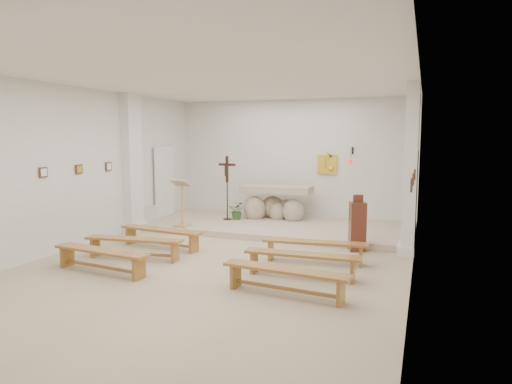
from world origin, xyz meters
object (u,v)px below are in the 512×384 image
at_px(altar, 275,205).
at_px(crucifix_stand, 227,183).
at_px(lectern, 182,203).
at_px(donation_pedestal, 357,226).
at_px(bench_left_second, 134,243).
at_px(bench_left_third, 101,255).
at_px(bench_right_second, 302,259).
at_px(bench_right_third, 285,275).
at_px(bench_right_front, 315,247).
at_px(bench_left_front, 161,234).

height_order(altar, crucifix_stand, crucifix_stand).
bearing_deg(lectern, altar, 47.28).
relative_size(altar, donation_pedestal, 1.64).
relative_size(bench_left_second, bench_left_third, 1.00).
relative_size(bench_right_second, bench_right_third, 0.99).
xyz_separation_m(altar, crucifix_stand, (-1.19, -0.63, 0.63)).
height_order(lectern, bench_left_second, lectern).
height_order(lectern, bench_right_third, lectern).
distance_m(bench_right_front, bench_right_second, 0.99).
height_order(crucifix_stand, bench_left_second, crucifix_stand).
bearing_deg(bench_left_front, bench_right_second, -8.86).
relative_size(lectern, bench_left_third, 0.60).
distance_m(bench_left_front, bench_left_third, 1.97).
bearing_deg(bench_right_second, lectern, 144.01).
relative_size(donation_pedestal, bench_right_third, 0.59).
height_order(donation_pedestal, bench_right_front, donation_pedestal).
relative_size(lectern, bench_right_second, 0.60).
bearing_deg(donation_pedestal, bench_right_third, -120.51).
distance_m(donation_pedestal, bench_left_third, 5.19).
height_order(lectern, bench_right_second, lectern).
distance_m(lectern, crucifix_stand, 1.53).
bearing_deg(bench_left_second, altar, 64.98).
relative_size(crucifix_stand, bench_left_front, 0.86).
relative_size(donation_pedestal, bench_left_third, 0.59).
relative_size(bench_left_front, bench_right_third, 1.00).
distance_m(bench_left_second, bench_right_third, 3.57).
xyz_separation_m(altar, bench_left_second, (-1.47, -4.55, -0.22)).
bearing_deg(bench_right_front, lectern, 151.52).
bearing_deg(bench_left_front, lectern, 111.17).
relative_size(bench_left_second, bench_right_second, 1.01).
xyz_separation_m(crucifix_stand, bench_left_third, (-0.28, -4.91, -0.85)).
height_order(bench_left_front, bench_right_third, same).
bearing_deg(bench_right_second, bench_right_front, 88.33).
distance_m(bench_left_front, bench_right_second, 3.57).
relative_size(altar, lectern, 1.62).
distance_m(altar, bench_left_third, 5.74).
height_order(bench_right_second, bench_right_third, same).
relative_size(lectern, donation_pedestal, 1.01).
relative_size(donation_pedestal, bench_left_front, 0.59).
relative_size(bench_left_second, bench_right_third, 1.00).
distance_m(bench_left_second, bench_right_second, 3.43).
distance_m(bench_left_front, bench_left_second, 0.99).
relative_size(lectern, bench_right_third, 0.60).
bearing_deg(bench_left_third, bench_right_front, 36.78).
bearing_deg(bench_left_third, bench_left_second, 96.84).
bearing_deg(crucifix_stand, lectern, -107.00).
xyz_separation_m(bench_left_second, bench_right_third, (3.43, -0.99, 0.00)).
height_order(altar, bench_right_third, altar).
bearing_deg(bench_left_second, bench_right_second, -7.08).
height_order(donation_pedestal, bench_right_third, donation_pedestal).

